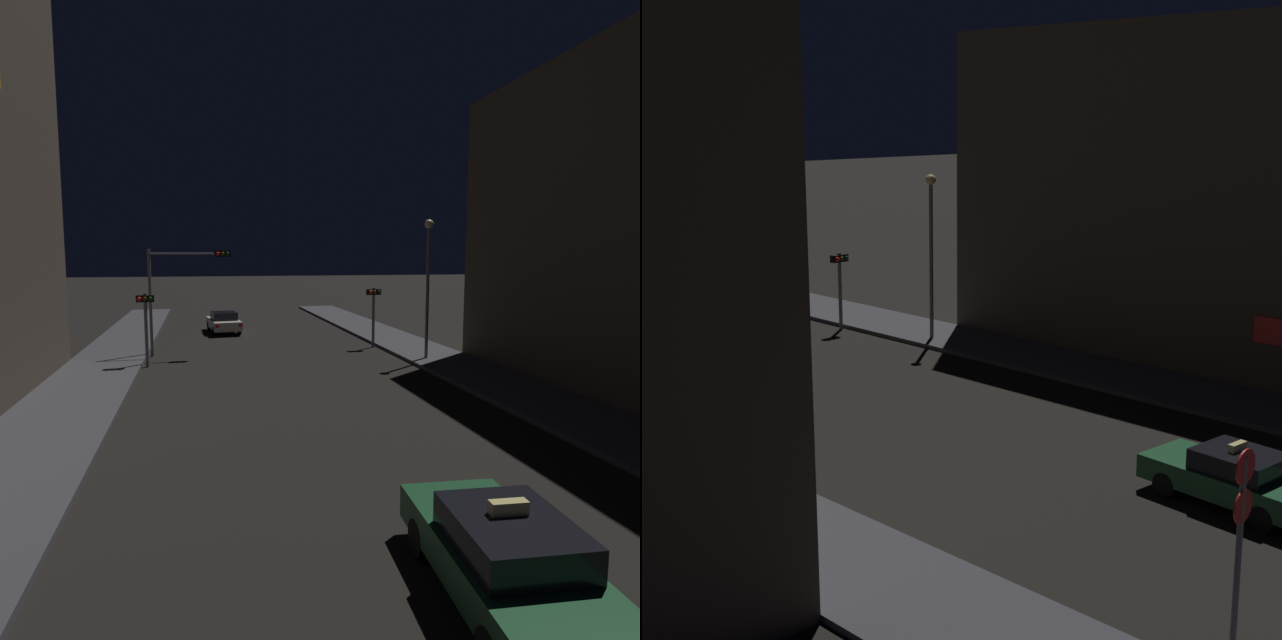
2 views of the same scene
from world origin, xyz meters
The scene contains 6 objects.
sidewalk_right centered at (8.01, 27.33, 0.09)m, with size 3.48×58.67×0.17m, color #424247.
building_facade_right centered at (13.76, 17.83, 6.30)m, with size 8.10×22.19×12.60m.
taxi centered at (0.65, 10.44, 0.74)m, with size 2.15×4.58×1.62m.
traffic_light_right_kerb centered at (6.02, 32.38, 2.47)m, with size 0.80×0.41×3.41m.
sign_pole_left centered at (-6.93, 6.27, 2.75)m, with size 0.56×0.10×4.31m.
street_lamp_far_block centered at (7.27, 27.95, 4.42)m, with size 0.43×0.43×6.74m.
Camera 2 is at (-19.60, -0.25, 9.43)m, focal length 54.01 mm.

